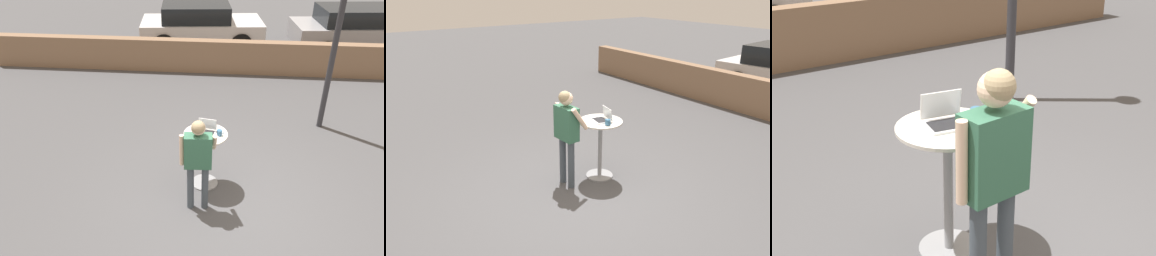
# 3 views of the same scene
# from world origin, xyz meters

# --- Properties ---
(pavement_kerb) EXTENTS (14.24, 0.35, 0.95)m
(pavement_kerb) POSITION_xyz_m (0.00, 5.96, 0.47)
(pavement_kerb) COLOR #84664C
(pavement_kerb) RESTS_ON ground_plane
(cafe_table) EXTENTS (0.73, 0.73, 1.03)m
(cafe_table) POSITION_xyz_m (-0.32, 0.64, 0.69)
(cafe_table) COLOR gray
(cafe_table) RESTS_ON ground_plane
(laptop) EXTENTS (0.35, 0.33, 0.22)m
(laptop) POSITION_xyz_m (-0.31, 0.68, 1.08)
(laptop) COLOR silver
(laptop) RESTS_ON cafe_table
(coffee_mug) EXTENTS (0.12, 0.09, 0.09)m
(coffee_mug) POSITION_xyz_m (-0.10, 0.61, 1.08)
(coffee_mug) COLOR #336084
(coffee_mug) RESTS_ON cafe_table
(standing_person) EXTENTS (0.56, 0.38, 1.63)m
(standing_person) POSITION_xyz_m (-0.40, 0.02, 1.03)
(standing_person) COLOR #424C56
(standing_person) RESTS_ON ground_plane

